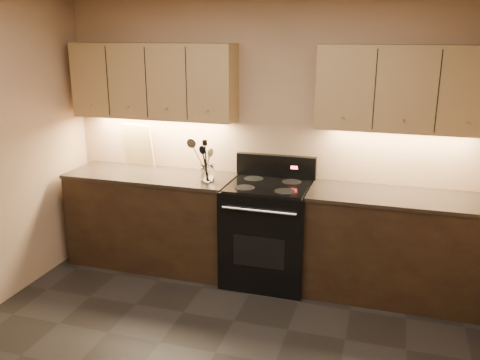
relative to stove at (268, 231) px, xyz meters
name	(u,v)px	position (x,y,z in m)	size (l,w,h in m)	color
wall_back	(269,137)	(-0.08, 0.32, 0.82)	(4.00, 0.04, 2.60)	tan
counter_left	(153,219)	(-1.18, 0.02, -0.01)	(1.62, 0.62, 0.93)	black
counter_right	(392,246)	(1.10, 0.02, -0.01)	(1.46, 0.62, 0.93)	black
stove	(268,231)	(0.00, 0.00, 0.00)	(0.76, 0.68, 1.14)	black
upper_cab_left	(153,81)	(-1.18, 0.17, 1.32)	(1.60, 0.30, 0.70)	#A87D54
upper_cab_right	(406,89)	(1.10, 0.17, 1.32)	(1.44, 0.30, 0.70)	#A87D54
outlet_plate	(145,147)	(-1.38, 0.31, 0.64)	(0.09, 0.01, 0.12)	#B2B5BA
utensil_crock	(207,174)	(-0.57, -0.05, 0.52)	(0.15, 0.15, 0.15)	white
cutting_board	(138,145)	(-1.44, 0.28, 0.67)	(0.34, 0.02, 0.43)	#D1B870
wooden_spoon	(203,164)	(-0.60, -0.06, 0.61)	(0.06, 0.06, 0.29)	#D1B870
black_spoon	(208,161)	(-0.57, -0.02, 0.64)	(0.06, 0.06, 0.34)	black
black_turner	(207,160)	(-0.56, -0.07, 0.66)	(0.08, 0.08, 0.38)	black
steel_skimmer	(210,159)	(-0.54, -0.07, 0.67)	(0.09, 0.09, 0.40)	silver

